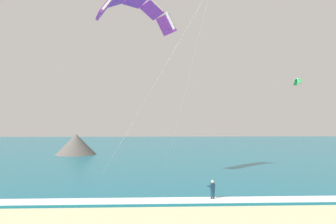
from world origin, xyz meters
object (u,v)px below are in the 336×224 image
Objects in this scene: kitesurfer at (212,190)px; kite_primary at (136,9)px; surfboard at (213,201)px; kite_distant at (297,81)px.

kitesurfer is 20.63m from kite_primary.
kite_primary is at bearing 127.22° from surfboard.
surfboard is at bearing -69.29° from kitesurfer.
surfboard is 51.81m from kite_distant.
kite_distant is at bearing 57.41° from surfboard.
surfboard is at bearing -122.59° from kite_distant.
surfboard is 0.37× the size of kite_distant.
kitesurfer is at bearing -52.75° from kite_primary.
surfboard is at bearing -52.78° from kite_primary.
kite_primary reaches higher than kite_distant.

